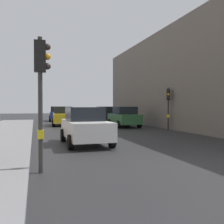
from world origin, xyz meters
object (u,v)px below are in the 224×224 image
Objects in this scene: car_white_compact at (85,126)px; traffic_light_near_left at (41,79)px; car_blue_van at (58,114)px; traffic_light_mid_street at (168,101)px; car_yellow_taxi at (63,116)px; car_dark_suv at (106,115)px; car_green_estate at (124,117)px.

traffic_light_near_left is at bearing -113.44° from car_white_compact.
traffic_light_near_left reaches higher than car_blue_van.
car_blue_van is at bearing 115.98° from traffic_light_mid_street.
traffic_light_near_left reaches higher than traffic_light_mid_street.
car_yellow_taxi is (2.38, 17.32, -1.66)m from traffic_light_near_left.
traffic_light_near_left is 25.17m from car_blue_van.
traffic_light_near_left is at bearing -95.73° from car_blue_van.
car_dark_suv is at bearing 69.99° from traffic_light_near_left.
car_white_compact is 1.00× the size of car_green_estate.
car_blue_van is at bearing 130.87° from car_dark_suv.
car_green_estate is 0.98× the size of car_yellow_taxi.
car_blue_van is 1.00× the size of car_yellow_taxi.
traffic_light_near_left is at bearing -132.50° from traffic_light_mid_street.
car_white_compact is 0.98× the size of car_dark_suv.
car_blue_van is 11.99m from car_green_estate.
car_blue_van is 7.67m from car_yellow_taxi.
traffic_light_mid_street is 0.75× the size of car_yellow_taxi.
car_green_estate is (7.27, 13.98, -1.66)m from traffic_light_near_left.
traffic_light_near_left is 14.19m from traffic_light_mid_street.
car_white_compact is at bearing -143.37° from traffic_light_mid_street.
traffic_light_mid_street is at bearing 36.63° from car_white_compact.
car_yellow_taxi is (-4.77, -2.31, 0.00)m from car_dark_suv.
traffic_light_near_left is 0.87× the size of car_white_compact.
car_yellow_taxi is at bearing -90.99° from car_blue_van.
traffic_light_mid_street is 4.43m from car_green_estate.
traffic_light_near_left is 0.85× the size of car_yellow_taxi.
car_yellow_taxi is at bearing 88.88° from car_white_compact.
car_white_compact is 0.98× the size of car_yellow_taxi.
traffic_light_near_left reaches higher than car_yellow_taxi.
car_yellow_taxi is (0.24, 12.40, 0.00)m from car_white_compact.
car_white_compact is 15.54m from car_dark_suv.
car_green_estate is at bearing -66.62° from car_blue_van.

